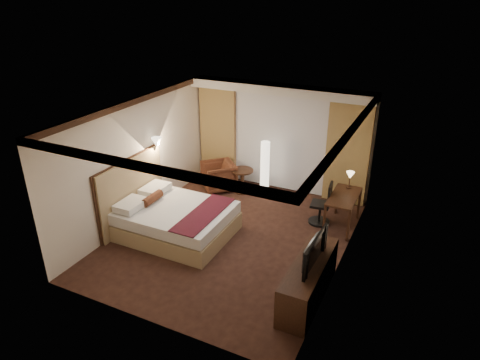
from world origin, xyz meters
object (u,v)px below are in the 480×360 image
at_px(desk, 342,211).
at_px(dresser, 308,280).
at_px(floor_lamp, 265,169).
at_px(bed, 177,221).
at_px(television, 309,246).
at_px(side_table, 242,181).
at_px(armchair, 219,175).
at_px(office_chair, 321,203).

relative_size(desk, dresser, 0.63).
bearing_deg(dresser, floor_lamp, 123.43).
xyz_separation_m(bed, floor_lamp, (0.92, 2.53, 0.38)).
height_order(floor_lamp, television, floor_lamp).
xyz_separation_m(desk, dresser, (0.05, -2.57, -0.02)).
relative_size(side_table, desk, 0.53).
bearing_deg(dresser, bed, 166.33).
bearing_deg(floor_lamp, armchair, -169.36).
bearing_deg(armchair, desk, 36.60).
height_order(bed, dresser, dresser).
relative_size(armchair, desk, 0.69).
xyz_separation_m(bed, side_table, (0.36, 2.43, -0.02)).
relative_size(bed, office_chair, 2.25).
distance_m(desk, office_chair, 0.49).
distance_m(armchair, television, 4.55).
distance_m(bed, dresser, 3.18).
bearing_deg(television, desk, 2.54).
bearing_deg(side_table, television, -49.66).
distance_m(office_chair, dresser, 2.58).
xyz_separation_m(floor_lamp, desk, (2.12, -0.71, -0.33)).
xyz_separation_m(floor_lamp, television, (2.14, -3.28, 0.31)).
distance_m(office_chair, television, 2.62).
bearing_deg(armchair, side_table, 55.90).
xyz_separation_m(bed, desk, (3.04, 1.82, 0.05)).
bearing_deg(television, side_table, 42.44).
bearing_deg(floor_lamp, bed, -110.03).
distance_m(floor_lamp, desk, 2.26).
distance_m(bed, television, 3.22).
bearing_deg(bed, side_table, 81.57).
bearing_deg(armchair, bed, -38.59).
distance_m(side_table, dresser, 4.19).
relative_size(dresser, television, 1.75).
distance_m(floor_lamp, office_chair, 1.82).
bearing_deg(desk, floor_lamp, 161.34).
relative_size(armchair, office_chair, 0.81).
xyz_separation_m(desk, television, (0.02, -2.57, 0.64)).
height_order(bed, floor_lamp, floor_lamp).
relative_size(office_chair, dresser, 0.54).
relative_size(desk, television, 1.10).
height_order(bed, desk, desk).
distance_m(side_table, television, 4.23).
relative_size(floor_lamp, television, 1.35).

